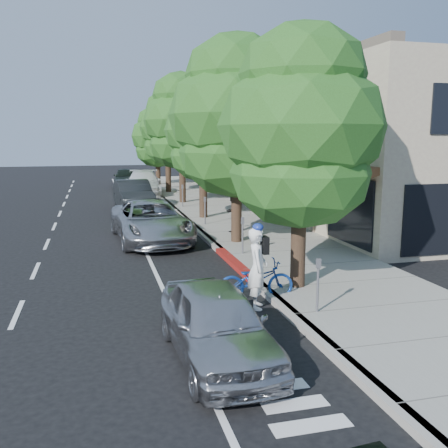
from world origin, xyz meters
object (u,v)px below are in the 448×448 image
object	(u,v)px
white_pickup	(143,184)
street_tree_0	(301,130)
silver_suv	(151,222)
pedestrian	(233,211)
dark_sedan	(133,195)
street_tree_5	(157,137)
cyclist	(258,268)
street_tree_3	(182,122)
street_tree_1	(237,118)
bicycle	(256,280)
near_car_a	(216,323)
street_tree_2	(203,133)
dark_suv_far	(126,177)
street_tree_4	(167,129)

from	to	relation	value
white_pickup	street_tree_0	bearing A→B (deg)	-79.32
silver_suv	pedestrian	size ratio (longest dim) A/B	3.32
dark_sedan	street_tree_5	bearing A→B (deg)	73.26
cyclist	street_tree_3	bearing A→B (deg)	12.29
street_tree_0	dark_sedan	world-z (taller)	street_tree_0
street_tree_5	dark_sedan	size ratio (longest dim) A/B	1.30
street_tree_1	white_pickup	bearing A→B (deg)	96.38
bicycle	near_car_a	size ratio (longest dim) A/B	0.47
street_tree_0	street_tree_2	xyz separation A→B (m)	(0.00, 12.00, 0.01)
street_tree_0	dark_suv_far	size ratio (longest dim) A/B	1.52
cyclist	silver_suv	world-z (taller)	cyclist
street_tree_2	dark_suv_far	world-z (taller)	street_tree_2
near_car_a	pedestrian	bearing A→B (deg)	70.66
street_tree_3	dark_suv_far	xyz separation A→B (m)	(-2.70, 12.00, -4.17)
street_tree_1	dark_sedan	bearing A→B (deg)	106.61
street_tree_2	dark_suv_far	xyz separation A→B (m)	(-2.70, 18.00, -3.53)
bicycle	pedestrian	xyz separation A→B (m)	(1.70, 8.32, 0.51)
street_tree_0	cyclist	world-z (taller)	street_tree_0
bicycle	near_car_a	bearing A→B (deg)	153.80
street_tree_3	street_tree_4	xyz separation A→B (m)	(0.00, 6.00, -0.30)
dark_suv_far	street_tree_5	bearing A→B (deg)	4.83
bicycle	dark_suv_far	distance (m)	30.41
dark_suv_far	near_car_a	xyz separation A→B (m)	(-0.40, -33.50, -0.08)
street_tree_5	cyclist	distance (m)	31.19
dark_sedan	white_pickup	world-z (taller)	white_pickup
dark_suv_far	bicycle	bearing A→B (deg)	-82.52
street_tree_4	pedestrian	world-z (taller)	street_tree_4
street_tree_4	cyclist	world-z (taller)	street_tree_4
street_tree_5	cyclist	bearing A→B (deg)	-92.72
near_car_a	silver_suv	bearing A→B (deg)	87.65
street_tree_1	dark_sedan	size ratio (longest dim) A/B	1.54
street_tree_0	near_car_a	bearing A→B (deg)	-131.53
street_tree_1	dark_suv_far	world-z (taller)	street_tree_1
street_tree_1	dark_suv_far	bearing A→B (deg)	96.43
street_tree_0	cyclist	size ratio (longest dim) A/B	3.52
street_tree_5	pedestrian	size ratio (longest dim) A/B	3.84
street_tree_2	cyclist	xyz separation A→B (m)	(-1.47, -13.00, -3.32)
dark_sedan	white_pickup	xyz separation A→B (m)	(1.20, 6.61, 0.02)
white_pickup	pedestrian	xyz separation A→B (m)	(2.30, -15.06, 0.16)
silver_suv	dark_suv_far	bearing A→B (deg)	85.16
street_tree_2	dark_sedan	distance (m)	6.40
silver_suv	pedestrian	distance (m)	3.53
cyclist	bicycle	size ratio (longest dim) A/B	1.02
street_tree_1	street_tree_5	distance (m)	24.01
street_tree_0	street_tree_2	world-z (taller)	street_tree_0
cyclist	dark_suv_far	bearing A→B (deg)	18.99
silver_suv	near_car_a	xyz separation A→B (m)	(0.00, -11.00, -0.10)
white_pickup	street_tree_5	bearing A→B (deg)	80.75
street_tree_3	pedestrian	distance (m)	10.81
street_tree_2	white_pickup	bearing A→B (deg)	99.81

